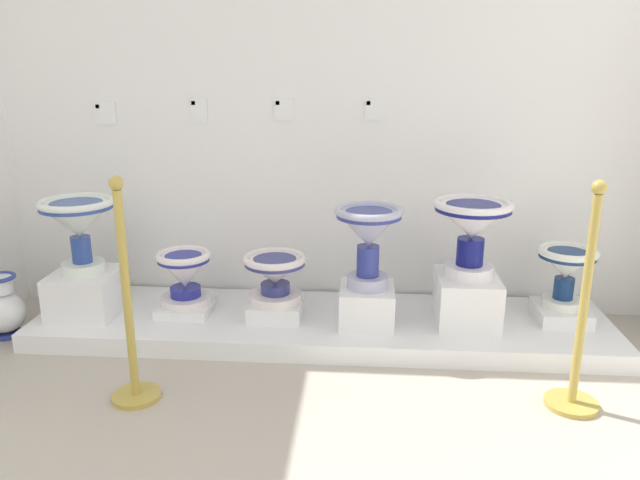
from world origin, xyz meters
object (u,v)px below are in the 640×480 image
(plinth_block_leftmost, at_px, (187,307))
(plinth_block_squat_floral, at_px, (276,309))
(plinth_block_central_ornate, at_px, (467,299))
(decorative_vase_corner, at_px, (4,309))
(plinth_block_slender_white, at_px, (86,293))
(stanchion_post_near_left, at_px, (130,329))
(antique_toilet_tall_cobalt, at_px, (566,266))
(info_placard_fourth, at_px, (374,109))
(info_placard_second, at_px, (199,110))
(antique_toilet_leftmost, at_px, (184,272))
(antique_toilet_pale_glazed, at_px, (369,232))
(antique_toilet_squat_floral, at_px, (275,272))
(plinth_block_pale_glazed, at_px, (367,305))
(antique_toilet_slender_white, at_px, (78,220))
(plinth_block_tall_cobalt, at_px, (561,313))
(stanchion_post_near_right, at_px, (579,340))
(info_placard_first, at_px, (105,113))
(info_placard_third, at_px, (284,109))
(antique_toilet_central_ornate, at_px, (472,224))

(plinth_block_leftmost, distance_m, plinth_block_squat_floral, 0.55)
(plinth_block_central_ornate, relative_size, decorative_vase_corner, 1.06)
(plinth_block_slender_white, xyz_separation_m, stanchion_post_near_left, (0.56, -0.73, 0.12))
(antique_toilet_tall_cobalt, height_order, info_placard_fourth, info_placard_fourth)
(info_placard_second, bearing_deg, stanchion_post_near_left, -92.13)
(plinth_block_central_ornate, bearing_deg, plinth_block_slender_white, -178.80)
(antique_toilet_leftmost, height_order, stanchion_post_near_left, stanchion_post_near_left)
(antique_toilet_pale_glazed, bearing_deg, decorative_vase_corner, -177.03)
(plinth_block_slender_white, relative_size, antique_toilet_squat_floral, 1.03)
(antique_toilet_squat_floral, xyz_separation_m, info_placard_second, (-0.51, 0.44, 0.88))
(plinth_block_slender_white, height_order, plinth_block_pale_glazed, plinth_block_slender_white)
(antique_toilet_slender_white, xyz_separation_m, plinth_block_tall_cobalt, (2.76, 0.12, -0.53))
(plinth_block_leftmost, xyz_separation_m, stanchion_post_near_right, (2.02, -0.72, 0.20))
(info_placard_second, distance_m, stanchion_post_near_right, 2.46)
(plinth_block_slender_white, height_order, plinth_block_squat_floral, plinth_block_slender_white)
(plinth_block_pale_glazed, xyz_separation_m, plinth_block_central_ornate, (0.56, 0.06, 0.03))
(plinth_block_slender_white, bearing_deg, plinth_block_pale_glazed, -0.44)
(antique_toilet_pale_glazed, bearing_deg, antique_toilet_leftmost, 175.01)
(plinth_block_pale_glazed, bearing_deg, stanchion_post_near_right, -33.38)
(plinth_block_slender_white, height_order, antique_toilet_tall_cobalt, antique_toilet_tall_cobalt)
(plinth_block_pale_glazed, distance_m, info_placard_first, 1.98)
(antique_toilet_slender_white, xyz_separation_m, info_placard_fourth, (1.66, 0.47, 0.59))
(antique_toilet_pale_glazed, bearing_deg, info_placard_second, 154.99)
(antique_toilet_leftmost, height_order, info_placard_third, info_placard_third)
(antique_toilet_squat_floral, height_order, plinth_block_central_ornate, antique_toilet_squat_floral)
(plinth_block_leftmost, distance_m, plinth_block_pale_glazed, 1.08)
(stanchion_post_near_right, bearing_deg, antique_toilet_tall_cobalt, 77.84)
(antique_toilet_tall_cobalt, bearing_deg, info_placard_second, 170.79)
(plinth_block_central_ornate, bearing_deg, plinth_block_pale_glazed, -174.03)
(info_placard_third, bearing_deg, plinth_block_central_ornate, -21.50)
(plinth_block_pale_glazed, height_order, decorative_vase_corner, decorative_vase_corner)
(plinth_block_central_ornate, relative_size, stanchion_post_near_left, 0.37)
(antique_toilet_tall_cobalt, bearing_deg, antique_toilet_pale_glazed, -173.05)
(plinth_block_pale_glazed, bearing_deg, decorative_vase_corner, -177.03)
(antique_toilet_tall_cobalt, relative_size, decorative_vase_corner, 0.93)
(plinth_block_slender_white, distance_m, plinth_block_central_ornate, 2.21)
(stanchion_post_near_right, bearing_deg, plinth_block_leftmost, 160.39)
(antique_toilet_leftmost, bearing_deg, plinth_block_tall_cobalt, 1.11)
(antique_toilet_central_ornate, height_order, decorative_vase_corner, antique_toilet_central_ornate)
(antique_toilet_central_ornate, xyz_separation_m, info_placard_fourth, (-0.54, 0.43, 0.58))
(stanchion_post_near_left, bearing_deg, antique_toilet_pale_glazed, 33.44)
(plinth_block_central_ornate, height_order, antique_toilet_central_ornate, antique_toilet_central_ornate)
(plinth_block_slender_white, height_order, stanchion_post_near_left, stanchion_post_near_left)
(info_placard_first, relative_size, info_placard_second, 0.92)
(plinth_block_slender_white, height_order, stanchion_post_near_right, stanchion_post_near_right)
(plinth_block_central_ornate, height_order, info_placard_first, info_placard_first)
(plinth_block_leftmost, relative_size, plinth_block_pale_glazed, 1.00)
(plinth_block_central_ornate, distance_m, antique_toilet_central_ornate, 0.44)
(plinth_block_pale_glazed, relative_size, antique_toilet_tall_cobalt, 0.94)
(info_placard_third, xyz_separation_m, decorative_vase_corner, (-1.56, -0.59, -1.09))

